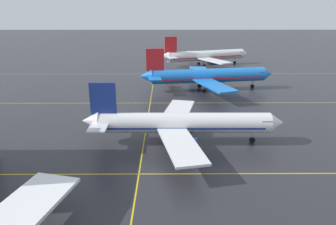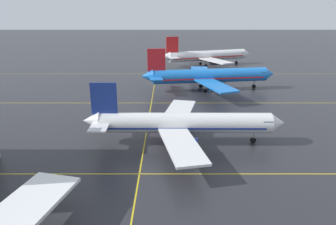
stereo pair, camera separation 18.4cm
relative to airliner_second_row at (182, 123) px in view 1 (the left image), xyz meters
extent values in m
cube|color=white|center=(-17.33, -25.53, 0.02)|extent=(9.16, 16.82, 0.43)
cylinder|color=white|center=(0.49, 0.00, 0.07)|extent=(29.44, 3.66, 3.49)
cone|color=white|center=(16.40, -0.09, 0.07)|extent=(2.41, 3.44, 3.42)
cone|color=white|center=(-15.69, 0.09, 0.43)|extent=(2.96, 3.34, 3.32)
cube|color=navy|center=(-13.30, 0.08, 4.39)|extent=(4.41, 0.36, 5.52)
cube|color=white|center=(-13.77, -2.68, 0.43)|extent=(2.97, 4.80, 0.22)
cube|color=white|center=(-13.74, 2.84, 0.43)|extent=(2.97, 4.80, 0.22)
cube|color=white|center=(-0.47, -7.81, -0.49)|extent=(7.47, 14.47, 0.37)
cube|color=white|center=(-0.38, 7.82, -0.49)|extent=(7.61, 14.49, 0.37)
cylinder|color=navy|center=(0.65, -4.78, -1.68)|extent=(3.14, 1.95, 1.93)
cylinder|color=navy|center=(0.70, 4.78, -1.68)|extent=(3.14, 1.95, 1.93)
cube|color=#385166|center=(14.28, -0.08, 0.57)|extent=(1.67, 3.22, 0.64)
cube|color=navy|center=(0.49, 0.00, -0.37)|extent=(27.08, 3.68, 0.33)
cylinder|color=#99999E|center=(12.44, -0.07, -2.19)|extent=(0.26, 0.26, 1.52)
cylinder|color=black|center=(12.44, -0.07, -3.20)|extent=(1.01, 0.42, 1.01)
cylinder|color=#99999E|center=(-1.36, -2.38, -2.19)|extent=(0.26, 0.26, 1.52)
cylinder|color=black|center=(-1.36, -2.38, -3.20)|extent=(1.01, 0.42, 1.01)
cylinder|color=#99999E|center=(-1.33, 2.40, -2.19)|extent=(0.26, 0.26, 1.52)
cylinder|color=black|center=(-1.33, 2.40, -3.20)|extent=(1.01, 0.42, 1.01)
cylinder|color=blue|center=(9.36, 36.11, 0.43)|extent=(32.51, 8.31, 3.83)
cone|color=blue|center=(26.65, 38.56, 0.43)|extent=(3.12, 4.09, 3.76)
cone|color=blue|center=(-8.23, 33.63, 0.84)|extent=(3.71, 4.06, 3.64)
cube|color=red|center=(-5.63, 34.00, 5.18)|extent=(4.85, 1.04, 6.05)
cube|color=blue|center=(-5.70, 30.93, 0.84)|extent=(3.93, 5.65, 0.24)
cube|color=blue|center=(-6.55, 36.92, 0.84)|extent=(3.93, 5.65, 0.24)
cube|color=blue|center=(9.56, 27.48, -0.17)|extent=(10.12, 16.02, 0.40)
cube|color=blue|center=(7.16, 44.47, -0.17)|extent=(6.28, 15.46, 0.40)
cylinder|color=blue|center=(10.29, 30.95, -1.48)|extent=(3.69, 2.58, 2.12)
cylinder|color=blue|center=(8.83, 41.34, -1.48)|extent=(3.69, 2.58, 2.12)
cube|color=#385166|center=(24.35, 38.23, 0.99)|extent=(2.29, 3.75, 0.71)
cube|color=red|center=(9.36, 36.11, -0.05)|extent=(29.96, 7.99, 0.36)
cylinder|color=#99999E|center=(22.35, 37.95, -2.04)|extent=(0.28, 0.28, 1.67)
cylinder|color=black|center=(22.35, 37.95, -3.15)|extent=(1.16, 0.60, 1.11)
cylinder|color=#99999E|center=(7.73, 33.23, -2.04)|extent=(0.28, 0.28, 1.67)
cylinder|color=black|center=(7.73, 33.23, -3.15)|extent=(1.16, 0.60, 1.11)
cylinder|color=#99999E|center=(7.00, 38.43, -2.04)|extent=(0.28, 0.28, 1.67)
cylinder|color=black|center=(7.00, 38.43, -3.15)|extent=(1.16, 0.60, 1.11)
cylinder|color=white|center=(13.17, 73.28, 0.35)|extent=(31.23, 13.52, 3.76)
cone|color=white|center=(29.42, 78.66, 0.35)|extent=(3.60, 4.31, 3.68)
cone|color=white|center=(-3.35, 67.80, 0.75)|extent=(4.13, 4.39, 3.57)
cube|color=red|center=(-0.91, 68.61, 5.00)|extent=(4.62, 1.83, 5.93)
cube|color=white|center=(-0.45, 65.64, 0.75)|extent=(4.62, 5.88, 0.24)
cube|color=white|center=(-2.31, 71.27, 0.75)|extent=(4.62, 5.88, 0.24)
cube|color=white|center=(14.88, 64.99, -0.24)|extent=(11.93, 15.40, 0.40)
cube|color=white|center=(9.59, 80.95, -0.24)|extent=(6.75, 15.31, 0.40)
cylinder|color=#4C4C51|center=(14.98, 68.46, -1.53)|extent=(3.85, 3.03, 2.08)
cylinder|color=#4C4C51|center=(11.75, 78.22, -1.53)|extent=(3.85, 3.03, 2.08)
cube|color=#385166|center=(27.26, 77.95, 0.90)|extent=(2.78, 3.84, 0.69)
cube|color=red|center=(13.17, 73.28, -0.12)|extent=(28.84, 12.76, 0.36)
cylinder|color=#99999E|center=(25.38, 77.32, -2.07)|extent=(0.28, 0.28, 1.63)
cylinder|color=black|center=(25.38, 77.32, -3.16)|extent=(1.17, 0.76, 1.09)
cylinder|color=#99999E|center=(12.11, 70.22, -2.07)|extent=(0.28, 0.28, 1.63)
cylinder|color=black|center=(12.11, 70.22, -3.16)|extent=(1.17, 0.76, 1.09)
cylinder|color=#99999E|center=(10.49, 75.10, -2.07)|extent=(0.28, 0.28, 1.63)
cylinder|color=black|center=(10.49, 75.10, -3.16)|extent=(1.17, 0.76, 1.09)
cube|color=yellow|center=(-6.62, -10.77, -3.70)|extent=(150.09, 0.20, 0.01)
cube|color=yellow|center=(-6.62, 23.60, -3.70)|extent=(150.09, 0.20, 0.01)
cube|color=yellow|center=(-6.62, 57.97, -3.70)|extent=(150.09, 0.20, 0.01)
cube|color=yellow|center=(-6.62, 6.41, -3.70)|extent=(0.20, 151.24, 0.01)
camera|label=1|loc=(-2.69, -50.76, 19.44)|focal=33.73mm
camera|label=2|loc=(-2.50, -50.76, 19.44)|focal=33.73mm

